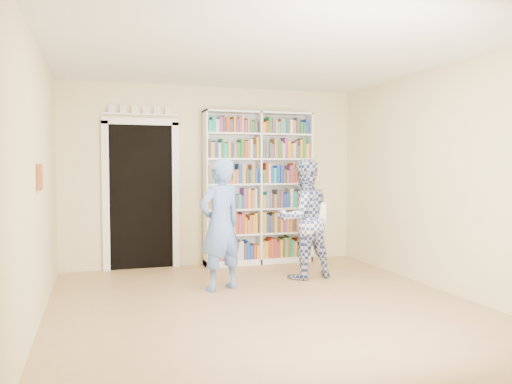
% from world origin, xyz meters
% --- Properties ---
extents(floor, '(5.00, 5.00, 0.00)m').
position_xyz_m(floor, '(0.00, 0.00, 0.00)').
color(floor, '#AA8252').
rests_on(floor, ground).
extents(ceiling, '(5.00, 5.00, 0.00)m').
position_xyz_m(ceiling, '(0.00, 0.00, 2.70)').
color(ceiling, white).
rests_on(ceiling, wall_back).
extents(wall_back, '(4.50, 0.00, 4.50)m').
position_xyz_m(wall_back, '(0.00, 2.50, 1.35)').
color(wall_back, beige).
rests_on(wall_back, floor).
extents(wall_left, '(0.00, 5.00, 5.00)m').
position_xyz_m(wall_left, '(-2.25, 0.00, 1.35)').
color(wall_left, beige).
rests_on(wall_left, floor).
extents(wall_right, '(0.00, 5.00, 5.00)m').
position_xyz_m(wall_right, '(2.25, 0.00, 1.35)').
color(wall_right, beige).
rests_on(wall_right, floor).
extents(bookshelf, '(1.69, 0.32, 2.33)m').
position_xyz_m(bookshelf, '(0.66, 2.34, 1.18)').
color(bookshelf, white).
rests_on(bookshelf, floor).
extents(doorway, '(1.10, 0.08, 2.43)m').
position_xyz_m(doorway, '(-1.10, 2.48, 1.18)').
color(doorway, black).
rests_on(doorway, floor).
extents(wall_art, '(0.03, 0.25, 0.25)m').
position_xyz_m(wall_art, '(-2.23, 0.20, 1.40)').
color(wall_art, brown).
rests_on(wall_art, wall_left).
extents(man_blue, '(0.68, 0.57, 1.59)m').
position_xyz_m(man_blue, '(-0.30, 0.89, 0.80)').
color(man_blue, '#5A7FC9').
rests_on(man_blue, floor).
extents(man_plaid, '(0.84, 0.68, 1.59)m').
position_xyz_m(man_plaid, '(0.92, 1.19, 0.80)').
color(man_plaid, navy).
rests_on(man_plaid, floor).
extents(paper_sheet, '(0.19, 0.02, 0.26)m').
position_xyz_m(paper_sheet, '(1.07, 1.03, 0.89)').
color(paper_sheet, white).
rests_on(paper_sheet, man_plaid).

